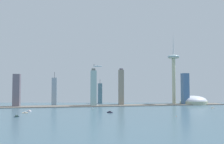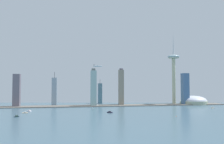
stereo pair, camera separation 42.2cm
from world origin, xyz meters
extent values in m
plane|color=#425F6E|center=(0.00, 0.00, 0.00)|extent=(6000.00, 6000.00, 0.00)
cube|color=#635E58|center=(0.00, 429.56, 1.25)|extent=(899.60, 62.29, 2.50)
cylinder|color=beige|center=(261.17, 455.83, 97.59)|extent=(13.76, 13.76, 195.18)
ellipsoid|color=#9DBAC1|center=(261.17, 455.83, 195.18)|extent=(47.62, 47.62, 14.88)
torus|color=beige|center=(261.17, 455.83, 189.97)|extent=(43.45, 43.45, 2.98)
cone|color=silver|center=(261.17, 455.83, 249.08)|extent=(6.88, 6.88, 92.91)
cylinder|color=#ACB89B|center=(340.98, 444.46, 6.88)|extent=(108.13, 108.13, 13.76)
ellipsoid|color=silver|center=(340.98, 444.46, 13.76)|extent=(102.72, 102.72, 40.48)
cube|color=slate|center=(-35.25, 535.78, 42.47)|extent=(16.81, 18.89, 84.93)
cylinder|color=#4C4C51|center=(-35.25, 535.78, 93.16)|extent=(1.60, 1.60, 16.44)
cube|color=beige|center=(-69.80, 480.66, 43.14)|extent=(18.74, 18.91, 86.27)
cube|color=#90A2B3|center=(-218.96, 481.60, 53.54)|extent=(18.97, 20.36, 107.07)
cylinder|color=#4C4C51|center=(-218.96, 481.60, 117.86)|extent=(1.60, 1.60, 21.57)
cube|color=#97BBBB|center=(-71.21, 431.07, 66.63)|extent=(22.02, 23.46, 133.26)
cube|color=#5D6260|center=(-71.21, 431.07, 137.20)|extent=(13.21, 14.08, 7.87)
cube|color=slate|center=(-348.96, 443.57, 59.62)|extent=(24.28, 21.33, 119.24)
cube|color=#446791|center=(298.79, 433.33, 62.87)|extent=(26.00, 24.71, 125.74)
cube|color=gray|center=(38.46, 447.32, 69.14)|extent=(18.57, 22.42, 138.29)
cube|color=#564D62|center=(38.46, 447.32, 140.81)|extent=(11.14, 13.45, 5.05)
cube|color=black|center=(-285.16, 186.91, 0.93)|extent=(11.41, 10.70, 1.86)
cube|color=#2B4438|center=(-285.16, 186.91, 3.21)|extent=(5.65, 5.42, 2.69)
cylinder|color=silver|center=(-285.16, 186.91, 8.04)|extent=(0.24, 0.24, 6.97)
cube|color=white|center=(-80.53, 338.04, 0.65)|extent=(3.37, 9.08, 1.29)
cube|color=#8DA6B0|center=(-80.53, 338.04, 2.31)|extent=(2.25, 4.03, 2.03)
cube|color=beige|center=(-280.01, 261.43, 0.86)|extent=(15.80, 7.24, 1.72)
cube|color=silver|center=(-280.01, 261.43, 2.99)|extent=(7.07, 4.76, 2.53)
cube|color=beige|center=(328.83, 294.73, 0.71)|extent=(12.72, 7.06, 1.43)
cube|color=silver|center=(328.83, 294.73, 2.65)|extent=(5.87, 4.13, 2.44)
cylinder|color=silver|center=(328.83, 294.73, 5.52)|extent=(0.24, 0.24, 3.29)
cube|color=#1F1C31|center=(-38.41, 232.00, 1.07)|extent=(16.49, 15.81, 2.15)
cube|color=#383743|center=(-38.41, 232.00, 3.48)|extent=(8.23, 8.01, 2.66)
cube|color=white|center=(-276.06, 299.52, 0.98)|extent=(16.26, 16.41, 1.96)
cube|color=beige|center=(-276.06, 299.52, 3.03)|extent=(8.23, 8.28, 2.14)
cylinder|color=silver|center=(-276.06, 299.52, 6.50)|extent=(0.24, 0.24, 4.82)
cone|color=#E54C19|center=(120.61, 132.57, 1.41)|extent=(1.54, 1.54, 2.82)
cylinder|color=#A6BFD0|center=(-51.88, 478.00, 153.35)|extent=(32.68, 11.60, 3.84)
sphere|color=#A6BFD0|center=(-36.00, 474.06, 153.35)|extent=(3.84, 3.84, 3.84)
cube|color=#A6BFD0|center=(-51.88, 478.00, 155.08)|extent=(10.67, 29.63, 0.50)
cube|color=#A6BFD0|center=(-65.22, 481.31, 153.93)|extent=(4.97, 10.68, 0.40)
cube|color=#2D333D|center=(-65.22, 481.31, 157.77)|extent=(2.59, 1.10, 5.00)
camera|label=1|loc=(-136.79, -426.17, 86.79)|focal=36.44mm
camera|label=2|loc=(-136.37, -426.23, 86.79)|focal=36.44mm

